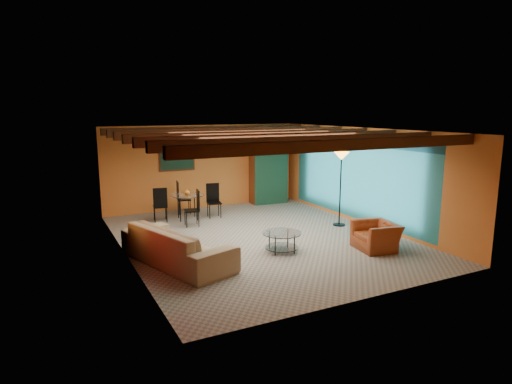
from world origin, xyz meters
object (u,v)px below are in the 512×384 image
sofa (177,245)px  potted_plant (268,137)px  coffee_table (282,242)px  floor_lamp (340,189)px  armchair (376,236)px  armoire (267,173)px  vase (187,182)px  dining_table (187,202)px

sofa → potted_plant: size_ratio=6.24×
potted_plant → coffee_table: bearing=-114.7°
floor_lamp → armchair: bearing=-104.9°
floor_lamp → potted_plant: size_ratio=4.67×
armoire → vase: 3.37m
armchair → dining_table: 5.55m
coffee_table → potted_plant: (2.23, 4.86, 2.06)m
armoire → floor_lamp: floor_lamp is taller
armchair → coffee_table: 2.20m
sofa → armchair: 4.53m
sofa → vase: size_ratio=15.92×
potted_plant → armchair: bearing=-92.0°
armoire → potted_plant: (0.00, 0.00, 1.25)m
sofa → armchair: (4.38, -1.14, -0.09)m
coffee_table → armchair: bearing=-22.0°
coffee_table → potted_plant: 5.73m
coffee_table → dining_table: (-0.98, 3.83, 0.28)m
armchair → coffee_table: size_ratio=1.09×
armchair → coffee_table: bearing=-102.4°
potted_plant → dining_table: bearing=-162.1°
potted_plant → vase: bearing=-162.1°
floor_lamp → vase: floor_lamp is taller
armchair → coffee_table: armchair is taller
armchair → floor_lamp: floor_lamp is taller
coffee_table → dining_table: dining_table is taller
floor_lamp → potted_plant: potted_plant is taller
dining_table → armoire: armoire is taller
sofa → floor_lamp: size_ratio=1.34×
armchair → dining_table: dining_table is taller
floor_lamp → coffee_table: bearing=-153.8°
floor_lamp → potted_plant: (-0.36, 3.59, 1.25)m
armoire → floor_lamp: size_ratio=1.00×
coffee_table → dining_table: 3.96m
sofa → armoire: size_ratio=1.34×
dining_table → potted_plant: size_ratio=4.45×
armchair → armoire: (0.20, 5.69, 0.72)m
sofa → dining_table: dining_table is taller
armchair → vase: (-3.01, 4.65, 0.79)m
sofa → dining_table: (1.37, 3.52, 0.11)m
coffee_table → potted_plant: potted_plant is taller
floor_lamp → vase: size_ratio=11.92×
coffee_table → vase: (-0.98, 3.83, 0.88)m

